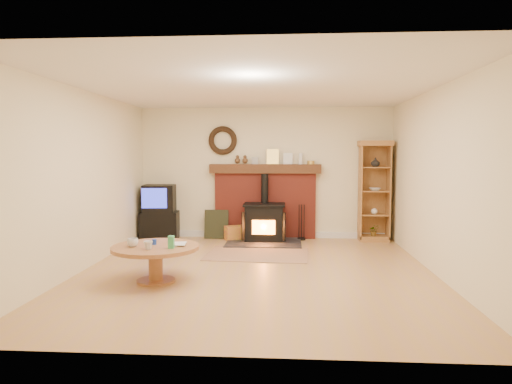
# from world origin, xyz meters

# --- Properties ---
(ground) EXTENTS (5.50, 5.50, 0.00)m
(ground) POSITION_xyz_m (0.00, 0.00, 0.00)
(ground) COLOR tan
(ground) RESTS_ON ground
(room_shell) EXTENTS (5.02, 5.52, 2.61)m
(room_shell) POSITION_xyz_m (-0.02, 0.09, 1.72)
(room_shell) COLOR beige
(room_shell) RESTS_ON ground
(chimney_breast) EXTENTS (2.20, 0.22, 1.78)m
(chimney_breast) POSITION_xyz_m (0.00, 2.67, 0.80)
(chimney_breast) COLOR #9B3327
(chimney_breast) RESTS_ON ground
(wood_stove) EXTENTS (1.40, 1.00, 1.29)m
(wood_stove) POSITION_xyz_m (0.00, 2.27, 0.36)
(wood_stove) COLOR black
(wood_stove) RESTS_ON ground
(area_rug) EXTENTS (1.74, 1.25, 0.01)m
(area_rug) POSITION_xyz_m (-0.06, 1.13, 0.01)
(area_rug) COLOR brown
(area_rug) RESTS_ON ground
(tv_unit) EXTENTS (0.78, 0.58, 1.07)m
(tv_unit) POSITION_xyz_m (-2.09, 2.47, 0.51)
(tv_unit) COLOR black
(tv_unit) RESTS_ON ground
(curio_cabinet) EXTENTS (0.62, 0.45, 1.93)m
(curio_cabinet) POSITION_xyz_m (2.12, 2.55, 0.97)
(curio_cabinet) COLOR #966131
(curio_cabinet) RESTS_ON ground
(firelog_box) EXTENTS (0.51, 0.42, 0.28)m
(firelog_box) POSITION_xyz_m (-0.54, 2.40, 0.14)
(firelog_box) COLOR yellow
(firelog_box) RESTS_ON ground
(leaning_painting) EXTENTS (0.48, 0.13, 0.57)m
(leaning_painting) POSITION_xyz_m (-0.97, 2.55, 0.29)
(leaning_painting) COLOR black
(leaning_painting) RESTS_ON ground
(fire_tools) EXTENTS (0.16, 0.16, 0.70)m
(fire_tools) POSITION_xyz_m (0.72, 2.50, 0.13)
(fire_tools) COLOR black
(fire_tools) RESTS_ON ground
(coffee_table) EXTENTS (1.14, 1.14, 0.64)m
(coffee_table) POSITION_xyz_m (-1.29, -0.60, 0.39)
(coffee_table) COLOR brown
(coffee_table) RESTS_ON ground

